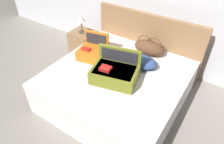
{
  "coord_description": "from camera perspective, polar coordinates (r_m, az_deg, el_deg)",
  "views": [
    {
      "loc": [
        1.18,
        -1.52,
        2.33
      ],
      "look_at": [
        0.0,
        0.26,
        0.63
      ],
      "focal_mm": 32.93,
      "sensor_mm": 36.0,
      "label": 1
    }
  ],
  "objects": [
    {
      "name": "hard_case_medium",
      "position": [
        3.17,
        -5.35,
        5.83
      ],
      "size": [
        0.46,
        0.46,
        0.35
      ],
      "rotation": [
        0.0,
        0.0,
        0.2
      ],
      "color": "#D16619",
      "rests_on": "bed"
    },
    {
      "name": "nightstand",
      "position": [
        4.07,
        -7.92,
        7.57
      ],
      "size": [
        0.44,
        0.4,
        0.53
      ],
      "primitive_type": "cube",
      "color": "olive",
      "rests_on": "ground"
    },
    {
      "name": "duffel_bag",
      "position": [
        3.26,
        10.23,
        6.7
      ],
      "size": [
        0.48,
        0.26,
        0.31
      ],
      "rotation": [
        0.0,
        0.0,
        0.01
      ],
      "color": "brown",
      "rests_on": "bed"
    },
    {
      "name": "pillow_near_headboard",
      "position": [
        2.99,
        7.99,
        2.97
      ],
      "size": [
        0.5,
        0.31,
        0.17
      ],
      "primitive_type": "ellipsoid",
      "rotation": [
        0.0,
        0.0,
        0.03
      ],
      "color": "navy",
      "rests_on": "bed"
    },
    {
      "name": "hard_case_large",
      "position": [
        2.7,
        0.83,
        -0.1
      ],
      "size": [
        0.67,
        0.55,
        0.39
      ],
      "rotation": [
        0.0,
        0.0,
        0.24
      ],
      "color": "olive",
      "rests_on": "bed"
    },
    {
      "name": "table_lamp",
      "position": [
        3.83,
        -8.6,
        14.24
      ],
      "size": [
        0.15,
        0.15,
        0.35
      ],
      "color": "#3F3833",
      "rests_on": "nightstand"
    },
    {
      "name": "headboard",
      "position": [
        3.59,
        9.66,
        7.74
      ],
      "size": [
        1.85,
        0.08,
        1.06
      ],
      "primitive_type": "cube",
      "color": "olive",
      "rests_on": "ground"
    },
    {
      "name": "bed",
      "position": [
        3.06,
        1.41,
        -4.01
      ],
      "size": [
        1.82,
        1.81,
        0.53
      ],
      "primitive_type": "cube",
      "color": "silver",
      "rests_on": "ground"
    },
    {
      "name": "ground_plane",
      "position": [
        3.02,
        -2.83,
        -11.98
      ],
      "size": [
        12.0,
        12.0,
        0.0
      ],
      "primitive_type": "plane",
      "color": "gray"
    }
  ]
}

